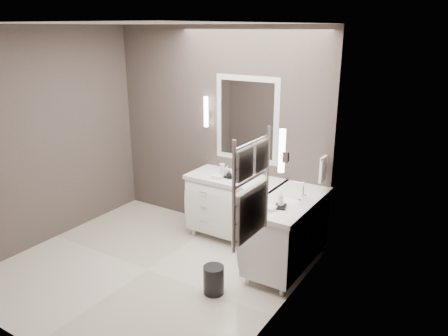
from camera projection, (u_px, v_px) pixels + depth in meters
The scene contains 21 objects.
floor at pixel (147, 270), 5.03m from camera, with size 3.20×3.00×0.01m, color beige.
ceiling at pixel (132, 23), 4.20m from camera, with size 3.20×3.00×0.01m, color white.
wall_back at pixel (218, 130), 5.83m from camera, with size 3.20×0.01×2.70m, color #443A36.
wall_front at pixel (8, 204), 3.40m from camera, with size 3.20×0.01×2.70m, color #443A36.
wall_left at pixel (44, 138), 5.43m from camera, with size 0.01×3.00×2.70m, color #443A36.
wall_right at pixel (278, 186), 3.80m from camera, with size 0.01×3.00×2.70m, color #443A36.
vanity_back at pixel (235, 204), 5.64m from camera, with size 1.24×0.59×0.97m.
vanity_right at pixel (287, 229), 4.94m from camera, with size 0.59×1.24×0.97m.
mirror_back at pixel (247, 119), 5.52m from camera, with size 0.90×0.02×1.10m.
mirror_right at pixel (312, 143), 4.39m from camera, with size 0.02×0.90×1.10m.
sconce_back at pixel (206, 112), 5.75m from camera, with size 0.06×0.06×0.40m.
sconce_right at pixel (282, 152), 3.95m from camera, with size 0.06×0.06×0.40m.
towel_bar_corner at pixel (323, 169), 5.01m from camera, with size 0.03×0.22×0.30m.
towel_ladder at pixel (251, 194), 3.50m from camera, with size 0.06×0.58×0.90m.
waste_bin at pixel (214, 280), 4.55m from camera, with size 0.22×0.22×0.31m, color black.
amenity_tray_back at pixel (228, 177), 5.52m from camera, with size 0.14×0.11×0.02m, color black.
amenity_tray_right at pixel (281, 207), 4.60m from camera, with size 0.11×0.15×0.02m, color black.
water_bottle at pixel (222, 171), 5.50m from camera, with size 0.06×0.06×0.18m, color silver.
soap_bottle_a at pixel (227, 171), 5.53m from camera, with size 0.05×0.06×0.12m, color white.
soap_bottle_b at pixel (229, 174), 5.46m from camera, with size 0.07×0.07×0.09m, color black.
soap_bottle_c at pixel (281, 198), 4.57m from camera, with size 0.06×0.06×0.16m, color white.
Camera 1 is at (3.10, -3.28, 2.67)m, focal length 35.00 mm.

